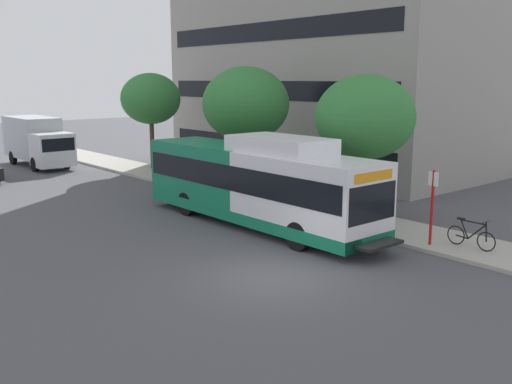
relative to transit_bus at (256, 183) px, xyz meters
name	(u,v)px	position (x,y,z in m)	size (l,w,h in m)	color
ground_plane	(137,225)	(-3.62, 3.12, -1.70)	(120.00, 120.00, 0.00)	#4C4C51
sidewalk_curb	(297,207)	(3.38, 1.12, -1.63)	(3.00, 56.00, 0.14)	#A8A399
transit_bus	(256,183)	(0.00, 0.00, 0.00)	(2.58, 12.25, 3.65)	white
bus_stop_sign_pole	(432,202)	(2.46, -6.33, -0.05)	(0.10, 0.36, 2.60)	red
bicycle_parked	(471,236)	(3.17, -7.44, -1.14)	(0.52, 1.76, 1.02)	black
street_tree_near_stop	(365,117)	(4.20, -1.92, 2.51)	(4.08, 4.08, 5.82)	#4C3823
street_tree_mid_block	(246,104)	(4.36, 5.92, 2.79)	(4.46, 4.46, 6.26)	#4C3823
street_tree_far_block	(151,99)	(4.12, 14.99, 2.83)	(3.73, 3.73, 6.00)	#4C3823
box_truck_background	(37,140)	(-0.78, 21.60, 0.04)	(2.32, 7.01, 3.25)	silver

